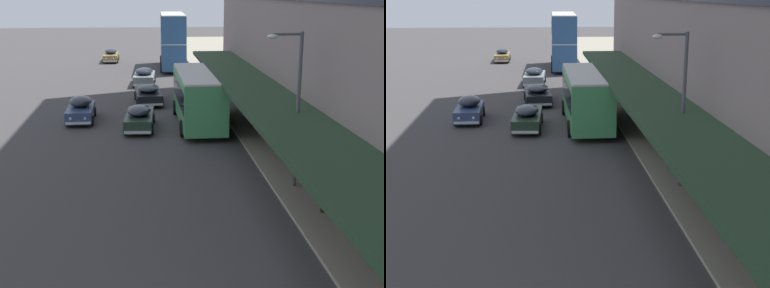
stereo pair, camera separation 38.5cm
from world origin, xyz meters
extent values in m
cube|color=#459A5B|center=(3.98, 23.87, 1.82)|extent=(2.56, 9.15, 2.93)
cube|color=black|center=(3.98, 23.87, 2.17)|extent=(2.60, 8.42, 1.29)
cube|color=silver|center=(3.98, 23.87, 3.33)|extent=(2.46, 9.15, 0.12)
cube|color=black|center=(3.96, 28.47, 3.03)|extent=(1.25, 0.07, 0.36)
cylinder|color=black|center=(2.71, 26.96, 0.50)|extent=(0.26, 1.00, 1.00)
cylinder|color=black|center=(5.22, 26.98, 0.50)|extent=(0.26, 1.00, 1.00)
cylinder|color=black|center=(2.75, 21.03, 0.50)|extent=(0.26, 1.00, 1.00)
cylinder|color=black|center=(5.26, 21.05, 0.50)|extent=(0.26, 1.00, 1.00)
cube|color=#305C93|center=(3.89, 50.05, 1.70)|extent=(2.84, 10.59, 2.69)
cube|color=black|center=(3.89, 50.05, 2.02)|extent=(2.86, 9.75, 1.19)
cube|color=silver|center=(3.89, 50.05, 3.09)|extent=(2.74, 10.59, 0.12)
cube|color=#305C93|center=(3.89, 50.05, 4.49)|extent=(2.84, 10.59, 2.69)
cube|color=black|center=(3.89, 50.05, 4.81)|extent=(2.86, 9.75, 1.19)
cube|color=silver|center=(3.89, 50.05, 5.89)|extent=(2.74, 10.59, 0.12)
cube|color=black|center=(4.04, 55.35, 5.59)|extent=(1.27, 0.10, 0.36)
cylinder|color=black|center=(2.72, 53.67, 0.50)|extent=(0.28, 1.01, 1.00)
cylinder|color=black|center=(5.26, 53.59, 0.50)|extent=(0.28, 1.01, 1.00)
cylinder|color=black|center=(2.53, 46.83, 0.50)|extent=(0.28, 1.01, 1.00)
cylinder|color=black|center=(5.06, 46.75, 0.50)|extent=(0.28, 1.01, 1.00)
cylinder|color=black|center=(2.60, 49.30, 0.50)|extent=(0.28, 1.01, 1.00)
cylinder|color=black|center=(5.14, 49.23, 0.50)|extent=(0.28, 1.01, 1.00)
cube|color=black|center=(0.91, 31.16, 0.59)|extent=(2.13, 4.88, 0.74)
ellipsoid|color=#1E232D|center=(0.93, 30.92, 1.19)|extent=(1.78, 2.72, 0.52)
cube|color=silver|center=(0.77, 33.60, 0.37)|extent=(1.76, 0.22, 0.14)
cube|color=silver|center=(1.06, 28.73, 0.37)|extent=(1.76, 0.22, 0.14)
sphere|color=silver|center=(0.26, 33.54, 0.64)|extent=(0.18, 0.18, 0.18)
sphere|color=silver|center=(1.28, 33.60, 0.64)|extent=(0.18, 0.18, 0.18)
cylinder|color=black|center=(-0.10, 32.59, 0.32)|extent=(0.18, 0.65, 0.64)
cylinder|color=black|center=(1.75, 32.70, 0.32)|extent=(0.18, 0.65, 0.64)
cylinder|color=black|center=(0.08, 29.63, 0.32)|extent=(0.18, 0.65, 0.64)
cylinder|color=black|center=(1.92, 29.74, 0.32)|extent=(0.18, 0.65, 0.64)
cube|color=olive|center=(-3.25, 56.59, 0.59)|extent=(1.68, 4.75, 0.74)
ellipsoid|color=#1E232D|center=(-3.25, 56.83, 1.23)|extent=(1.47, 2.61, 0.61)
cube|color=silver|center=(-3.26, 54.17, 0.37)|extent=(1.59, 0.12, 0.14)
cube|color=silver|center=(-3.25, 59.02, 0.37)|extent=(1.59, 0.12, 0.14)
sphere|color=silver|center=(-2.80, 54.20, 0.64)|extent=(0.18, 0.18, 0.18)
sphere|color=silver|center=(-3.72, 54.20, 0.64)|extent=(0.18, 0.18, 0.18)
cylinder|color=black|center=(-2.42, 55.12, 0.32)|extent=(0.14, 0.64, 0.64)
cylinder|color=black|center=(-4.09, 55.12, 0.32)|extent=(0.14, 0.64, 0.64)
cylinder|color=black|center=(-2.42, 58.06, 0.32)|extent=(0.14, 0.64, 0.64)
cylinder|color=black|center=(-4.09, 58.06, 0.32)|extent=(0.14, 0.64, 0.64)
cube|color=#233527|center=(0.25, 23.20, 0.60)|extent=(1.89, 4.61, 0.76)
ellipsoid|color=#1E232D|center=(0.24, 22.97, 1.23)|extent=(1.58, 2.57, 0.55)
cube|color=silver|center=(0.38, 25.51, 0.37)|extent=(1.57, 0.20, 0.14)
cube|color=silver|center=(0.13, 20.89, 0.37)|extent=(1.57, 0.20, 0.14)
sphere|color=silver|center=(-0.07, 25.51, 0.65)|extent=(0.18, 0.18, 0.18)
sphere|color=silver|center=(0.83, 25.46, 0.65)|extent=(0.18, 0.18, 0.18)
cylinder|color=black|center=(-0.49, 24.65, 0.32)|extent=(0.17, 0.65, 0.64)
cylinder|color=black|center=(1.15, 24.56, 0.32)|extent=(0.17, 0.65, 0.64)
cylinder|color=black|center=(-0.64, 21.84, 0.32)|extent=(0.17, 0.65, 0.64)
cylinder|color=black|center=(1.00, 21.75, 0.32)|extent=(0.17, 0.65, 0.64)
cube|color=navy|center=(-3.61, 25.67, 0.60)|extent=(1.73, 4.26, 0.76)
ellipsoid|color=#1E232D|center=(-3.62, 25.88, 1.28)|extent=(1.49, 2.35, 0.66)
cube|color=silver|center=(-3.57, 23.51, 0.37)|extent=(1.56, 0.15, 0.14)
cube|color=silver|center=(-3.66, 27.83, 0.37)|extent=(1.56, 0.15, 0.14)
sphere|color=silver|center=(-3.12, 23.55, 0.65)|extent=(0.18, 0.18, 0.18)
sphere|color=silver|center=(-4.02, 23.53, 0.65)|extent=(0.18, 0.18, 0.18)
cylinder|color=black|center=(-2.76, 24.38, 0.32)|extent=(0.15, 0.64, 0.64)
cylinder|color=black|center=(-4.40, 24.34, 0.32)|extent=(0.15, 0.64, 0.64)
cylinder|color=black|center=(-2.82, 26.99, 0.32)|extent=(0.15, 0.64, 0.64)
cylinder|color=black|center=(-4.46, 26.96, 0.32)|extent=(0.15, 0.64, 0.64)
cube|color=#2D3D15|center=(4.41, 34.28, 0.57)|extent=(1.90, 4.84, 0.70)
ellipsoid|color=#1E232D|center=(4.43, 34.04, 1.21)|extent=(1.59, 2.69, 0.64)
cube|color=silver|center=(4.28, 36.70, 0.37)|extent=(1.57, 0.20, 0.14)
cube|color=silver|center=(4.54, 31.85, 0.37)|extent=(1.57, 0.20, 0.14)
sphere|color=silver|center=(3.83, 36.65, 0.62)|extent=(0.18, 0.18, 0.18)
sphere|color=silver|center=(4.74, 36.70, 0.62)|extent=(0.18, 0.18, 0.18)
cylinder|color=black|center=(3.51, 35.70, 0.32)|extent=(0.17, 0.65, 0.64)
cylinder|color=black|center=(5.16, 35.79, 0.32)|extent=(0.17, 0.65, 0.64)
cylinder|color=black|center=(3.67, 32.76, 0.32)|extent=(0.17, 0.65, 0.64)
cylinder|color=black|center=(5.32, 32.85, 0.32)|extent=(0.17, 0.65, 0.64)
cube|color=gray|center=(0.67, 39.57, 0.61)|extent=(2.07, 4.62, 0.78)
ellipsoid|color=#1E232D|center=(0.65, 39.35, 1.27)|extent=(1.73, 2.58, 0.60)
cube|color=silver|center=(0.80, 41.88, 0.37)|extent=(1.72, 0.22, 0.14)
cube|color=silver|center=(0.53, 37.26, 0.37)|extent=(1.72, 0.22, 0.14)
sphere|color=silver|center=(0.31, 41.88, 0.66)|extent=(0.18, 0.18, 0.18)
sphere|color=silver|center=(1.30, 41.82, 0.66)|extent=(0.18, 0.18, 0.18)
cylinder|color=black|center=(-0.15, 41.02, 0.32)|extent=(0.18, 0.65, 0.64)
cylinder|color=black|center=(1.65, 40.92, 0.32)|extent=(0.18, 0.65, 0.64)
cylinder|color=black|center=(-0.32, 38.22, 0.32)|extent=(0.18, 0.65, 0.64)
cylinder|color=black|center=(1.49, 38.12, 0.32)|extent=(0.18, 0.65, 0.64)
cylinder|color=#282D1D|center=(7.22, 9.06, 0.57)|extent=(0.16, 0.16, 0.85)
cylinder|color=#282D1D|center=(7.33, 9.18, 0.57)|extent=(0.16, 0.16, 0.85)
cube|color=#282D1D|center=(7.27, 9.12, 1.35)|extent=(0.45, 0.46, 0.70)
cylinder|color=#282D1D|center=(7.10, 8.93, 1.39)|extent=(0.10, 0.10, 0.63)
cylinder|color=#282D1D|center=(7.45, 9.31, 1.39)|extent=(0.10, 0.10, 0.63)
sphere|color=tan|center=(7.27, 9.12, 1.81)|extent=(0.22, 0.22, 0.22)
cylinder|color=black|center=(7.27, 9.12, 1.89)|extent=(0.33, 0.33, 0.02)
cylinder|color=black|center=(7.27, 9.12, 1.95)|extent=(0.21, 0.21, 0.12)
cylinder|color=#4C4C51|center=(6.95, 12.05, 3.44)|extent=(0.16, 0.16, 6.57)
cylinder|color=#4C4C51|center=(6.35, 12.05, 6.62)|extent=(1.20, 0.10, 0.10)
ellipsoid|color=silver|center=(5.75, 12.05, 6.54)|extent=(0.44, 0.28, 0.20)
camera|label=1|loc=(0.51, -9.32, 8.30)|focal=50.00mm
camera|label=2|loc=(0.89, -9.35, 8.30)|focal=50.00mm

